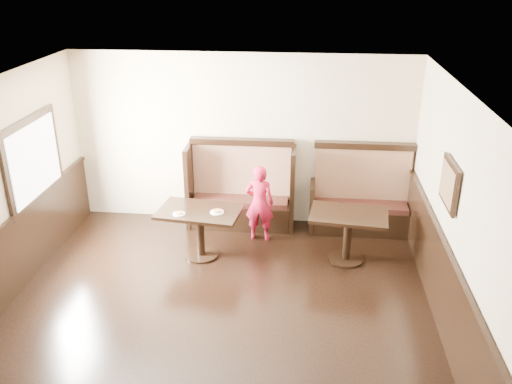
# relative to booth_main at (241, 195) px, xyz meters

# --- Properties ---
(ground) EXTENTS (7.00, 7.00, 0.00)m
(ground) POSITION_rel_booth_main_xyz_m (0.00, -3.30, -0.53)
(ground) COLOR black
(ground) RESTS_ON ground
(room_shell) EXTENTS (7.00, 7.00, 7.00)m
(room_shell) POSITION_rel_booth_main_xyz_m (-0.30, -3.01, 0.14)
(room_shell) COLOR #CAB092
(room_shell) RESTS_ON ground
(booth_main) EXTENTS (1.75, 0.72, 1.45)m
(booth_main) POSITION_rel_booth_main_xyz_m (0.00, 0.00, 0.00)
(booth_main) COLOR black
(booth_main) RESTS_ON ground
(booth_neighbor) EXTENTS (1.65, 0.72, 1.45)m
(booth_neighbor) POSITION_rel_booth_main_xyz_m (1.95, -0.00, -0.05)
(booth_neighbor) COLOR black
(booth_neighbor) RESTS_ON ground
(table_main) EXTENTS (1.27, 0.88, 0.75)m
(table_main) POSITION_rel_booth_main_xyz_m (-0.47, -1.12, 0.05)
(table_main) COLOR black
(table_main) RESTS_ON ground
(table_neighbor) EXTENTS (1.16, 0.83, 0.76)m
(table_neighbor) POSITION_rel_booth_main_xyz_m (1.68, -1.03, 0.04)
(table_neighbor) COLOR black
(table_neighbor) RESTS_ON ground
(child) EXTENTS (0.46, 0.31, 1.24)m
(child) POSITION_rel_booth_main_xyz_m (0.35, -0.50, 0.09)
(child) COLOR #AB122F
(child) RESTS_ON ground
(pizza_plate_left) EXTENTS (0.18, 0.18, 0.03)m
(pizza_plate_left) POSITION_rel_booth_main_xyz_m (-0.73, -1.28, 0.24)
(pizza_plate_left) COLOR white
(pizza_plate_left) RESTS_ON table_main
(pizza_plate_right) EXTENTS (0.20, 0.20, 0.04)m
(pizza_plate_right) POSITION_rel_booth_main_xyz_m (-0.20, -1.17, 0.24)
(pizza_plate_right) COLOR white
(pizza_plate_right) RESTS_ON table_main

